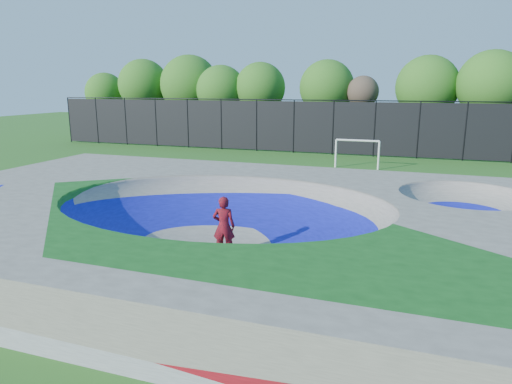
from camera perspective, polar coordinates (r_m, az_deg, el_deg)
ground at (r=15.07m, az=-4.23°, el=-6.51°), size 120.00×120.00×0.00m
skate_deck at (r=14.84m, az=-4.28°, el=-3.78°), size 22.00×14.00×1.50m
skater at (r=13.80m, az=-4.04°, el=-4.30°), size 0.75×0.57×1.86m
skateboard at (r=14.10m, az=-3.98°, el=-7.81°), size 0.81×0.37×0.05m
soccer_goal at (r=29.05m, az=12.54°, el=5.32°), size 2.75×0.12×1.81m
fence at (r=34.62m, az=9.61°, el=8.08°), size 48.09×0.09×4.04m
treeline at (r=39.75m, az=10.44°, el=12.62°), size 52.74×6.95×7.89m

